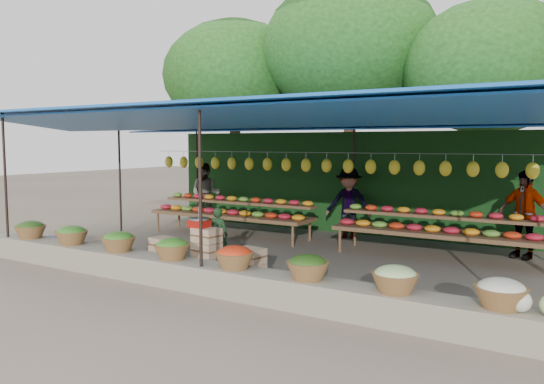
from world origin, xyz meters
The scene contains 16 objects.
ground centered at (0.00, 0.00, 0.00)m, with size 60.00×60.00×0.00m, color brown.
stone_curb centered at (0.00, -2.75, 0.20)m, with size 10.60×0.55×0.40m, color gray.
stall_canopy centered at (0.00, 0.07, 2.67)m, with size 10.80×6.60×2.82m.
produce_baskets centered at (-0.10, -2.75, 0.56)m, with size 8.98×0.58×0.34m.
netting_backdrop centered at (0.00, 3.15, 1.25)m, with size 10.60×0.06×2.50m, color #184418.
tree_row centered at (0.50, 6.09, 4.70)m, with size 16.51×5.50×7.12m.
fruit_table_left centered at (-2.49, 1.35, 0.61)m, with size 4.21×0.95×0.93m.
fruit_table_right centered at (2.51, 1.35, 0.61)m, with size 4.21×0.95×0.93m.
crate_counter centered at (-0.76, -1.84, 0.31)m, with size 2.39×0.40×0.77m.
weighing_scale centered at (-0.89, -1.84, 0.86)m, with size 0.35×0.35×0.37m.
vendor_seated centered at (-1.04, -1.10, 0.52)m, with size 0.38×0.25×1.03m, color #18361A.
customer_left centered at (-4.08, 2.38, 0.84)m, with size 0.82×0.64×1.68m, color slate.
customer_mid centered at (0.07, 2.48, 0.83)m, with size 1.07×0.61×1.65m, color slate.
customer_right centered at (3.81, 2.21, 0.85)m, with size 1.00×0.42×1.71m, color slate.
blue_crate_front centered at (-4.49, -2.26, 0.15)m, with size 0.51×0.37×0.31m, color navy.
blue_crate_back centered at (-4.39, -1.90, 0.15)m, with size 0.51×0.36×0.30m, color navy.
Camera 1 is at (4.90, -8.96, 2.22)m, focal length 35.00 mm.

